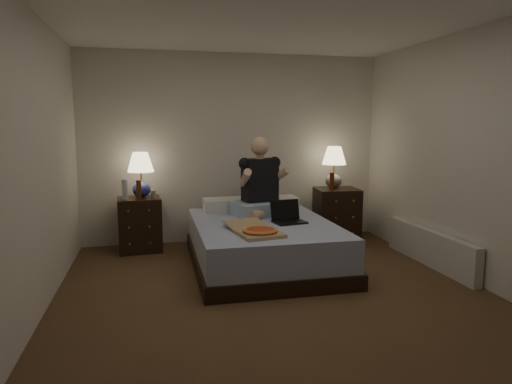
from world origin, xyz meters
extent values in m
cube|color=brown|center=(0.00, 0.00, 0.00)|extent=(4.00, 4.50, 0.00)
cube|color=white|center=(0.00, 0.00, 2.50)|extent=(4.00, 4.50, 0.00)
cube|color=silver|center=(0.00, 2.25, 1.25)|extent=(4.00, 0.00, 2.50)
cube|color=silver|center=(0.00, -2.25, 1.25)|extent=(4.00, 0.00, 2.50)
cube|color=silver|center=(-2.00, 0.00, 1.25)|extent=(0.00, 4.50, 2.50)
cube|color=silver|center=(2.00, 0.00, 1.25)|extent=(0.00, 4.50, 2.50)
cube|color=#556FAA|center=(0.10, 0.99, 0.25)|extent=(1.50, 1.99, 0.50)
cube|color=black|center=(-1.25, 1.94, 0.34)|extent=(0.54, 0.50, 0.67)
cube|color=black|center=(1.33, 1.84, 0.36)|extent=(0.60, 0.55, 0.72)
cylinder|color=silver|center=(-1.41, 1.80, 0.80)|extent=(0.07, 0.07, 0.25)
cylinder|color=#A7A6A2|center=(-1.07, 1.84, 0.72)|extent=(0.07, 0.07, 0.10)
cylinder|color=#55280C|center=(-1.25, 1.84, 0.79)|extent=(0.06, 0.06, 0.23)
cylinder|color=#61250D|center=(1.21, 1.72, 0.83)|extent=(0.06, 0.06, 0.23)
cube|color=silver|center=(1.93, 0.59, 0.20)|extent=(0.10, 1.60, 0.40)
camera|label=1|loc=(-1.08, -3.81, 1.56)|focal=32.00mm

